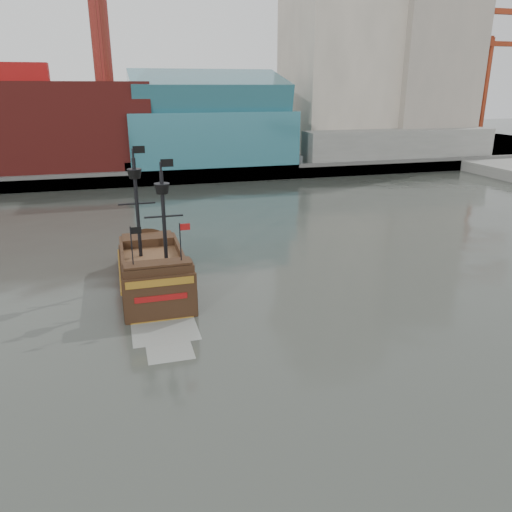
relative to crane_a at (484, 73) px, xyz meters
name	(u,v)px	position (x,y,z in m)	size (l,w,h in m)	color
ground	(271,378)	(-78.63, -82.00, -19.11)	(400.00, 400.00, 0.00)	#2A2E28
promenade_far	(149,157)	(-78.63, 10.00, -18.11)	(220.00, 60.00, 2.00)	slate
seawall	(162,178)	(-78.63, -19.50, -17.81)	(220.00, 1.00, 2.60)	#4C4C49
skyline	(170,42)	(-73.43, 2.56, 5.44)	(149.00, 45.00, 62.00)	brown
crane_a	(484,73)	(0.00, 0.00, 0.00)	(22.50, 4.00, 32.25)	slate
crane_b	(486,89)	(9.60, 10.00, -3.54)	(19.10, 4.00, 26.25)	slate
pirate_ship	(154,276)	(-84.00, -66.21, -17.98)	(5.39, 16.80, 12.57)	black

